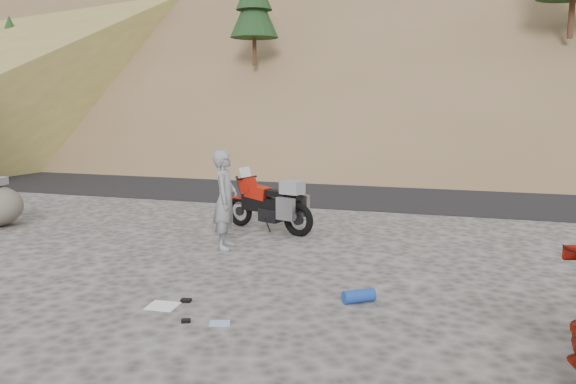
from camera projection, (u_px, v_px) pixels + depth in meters
name	position (u px, v px, depth m)	size (l,w,h in m)	color
ground	(200.00, 266.00, 9.55)	(140.00, 140.00, 0.00)	#403D3B
road	(320.00, 188.00, 18.07)	(120.00, 7.00, 0.05)	black
motorcycle	(272.00, 205.00, 11.95)	(2.20, 1.08, 1.36)	black
man	(226.00, 248.00, 10.71)	(0.68, 0.45, 1.87)	gray
gear_white_cloth	(163.00, 306.00, 7.66)	(0.40, 0.35, 0.01)	white
gear_blue_mat	(359.00, 296.00, 7.80)	(0.18, 0.18, 0.46)	#193B97
gear_glove_a	(186.00, 300.00, 7.83)	(0.14, 0.10, 0.04)	black
gear_glove_b	(186.00, 321.00, 7.11)	(0.11, 0.09, 0.04)	black
gear_blue_cloth	(220.00, 323.00, 7.07)	(0.26, 0.19, 0.01)	#8AA5D6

